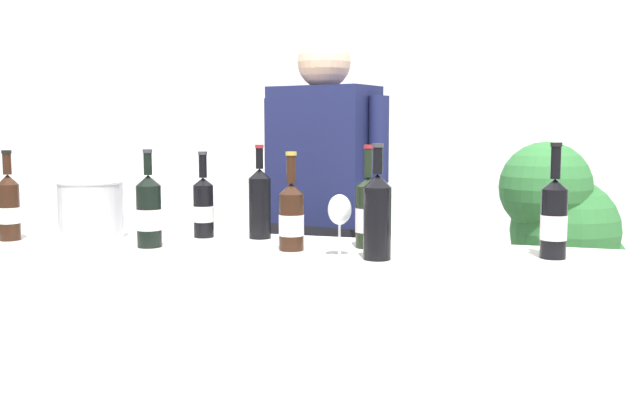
% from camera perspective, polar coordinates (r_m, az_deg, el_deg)
% --- Properties ---
extents(wall_back, '(8.00, 0.10, 2.80)m').
position_cam_1_polar(wall_back, '(4.91, 7.32, 6.79)').
color(wall_back, white).
rests_on(wall_back, ground_plane).
extents(counter, '(2.29, 0.55, 0.93)m').
position_cam_1_polar(counter, '(2.54, -3.01, -13.91)').
color(counter, beige).
rests_on(counter, ground_plane).
extents(wine_bottle_0, '(0.08, 0.08, 0.33)m').
position_cam_1_polar(wine_bottle_0, '(2.60, -4.73, 0.13)').
color(wine_bottle_0, black).
rests_on(wine_bottle_0, counter).
extents(wine_bottle_1, '(0.08, 0.08, 0.34)m').
position_cam_1_polar(wine_bottle_1, '(2.40, 3.77, -0.72)').
color(wine_bottle_1, black).
rests_on(wine_bottle_1, counter).
extents(wine_bottle_2, '(0.08, 0.08, 0.35)m').
position_cam_1_polar(wine_bottle_2, '(2.31, 17.84, -1.08)').
color(wine_bottle_2, black).
rests_on(wine_bottle_2, counter).
extents(wine_bottle_3, '(0.07, 0.07, 0.31)m').
position_cam_1_polar(wine_bottle_3, '(2.65, -9.11, -0.24)').
color(wine_bottle_3, black).
rests_on(wine_bottle_3, counter).
extents(wine_bottle_4, '(0.07, 0.07, 0.32)m').
position_cam_1_polar(wine_bottle_4, '(2.77, -23.17, -0.24)').
color(wine_bottle_4, black).
rests_on(wine_bottle_4, counter).
extents(wine_bottle_5, '(0.08, 0.08, 0.35)m').
position_cam_1_polar(wine_bottle_5, '(2.18, 4.51, -0.85)').
color(wine_bottle_5, black).
rests_on(wine_bottle_5, counter).
extents(wine_bottle_6, '(0.08, 0.08, 0.32)m').
position_cam_1_polar(wine_bottle_6, '(2.34, -2.26, -1.00)').
color(wine_bottle_6, black).
rests_on(wine_bottle_6, counter).
extents(wine_bottle_7, '(0.08, 0.08, 0.32)m').
position_cam_1_polar(wine_bottle_7, '(2.47, -13.25, -0.61)').
color(wine_bottle_7, black).
rests_on(wine_bottle_7, counter).
extents(wine_glass, '(0.07, 0.07, 0.19)m').
position_cam_1_polar(wine_glass, '(2.23, 1.54, -0.67)').
color(wine_glass, silver).
rests_on(wine_glass, counter).
extents(ice_bucket, '(0.23, 0.23, 0.21)m').
position_cam_1_polar(ice_bucket, '(2.70, -17.49, -0.46)').
color(ice_bucket, silver).
rests_on(ice_bucket, counter).
extents(person_server, '(0.56, 0.33, 1.70)m').
position_cam_1_polar(person_server, '(3.02, 0.31, -3.45)').
color(person_server, black).
rests_on(person_server, ground_plane).
extents(potted_shrub, '(0.55, 0.53, 1.27)m').
position_cam_1_polar(potted_shrub, '(3.30, 18.32, -3.02)').
color(potted_shrub, brown).
rests_on(potted_shrub, ground_plane).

